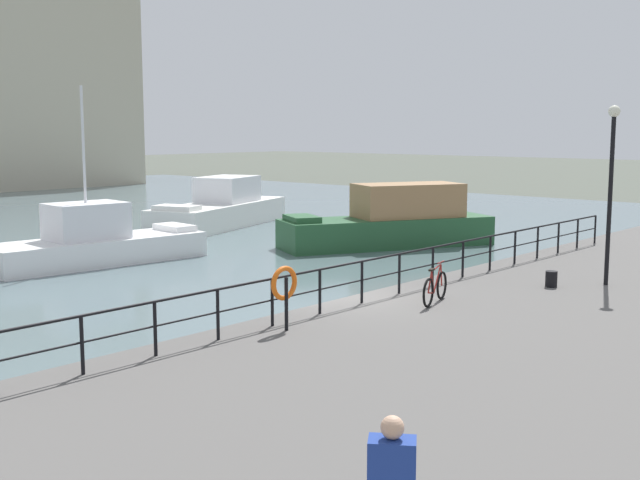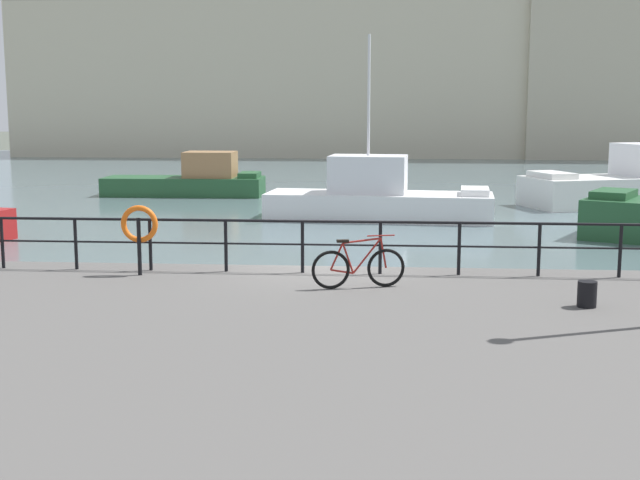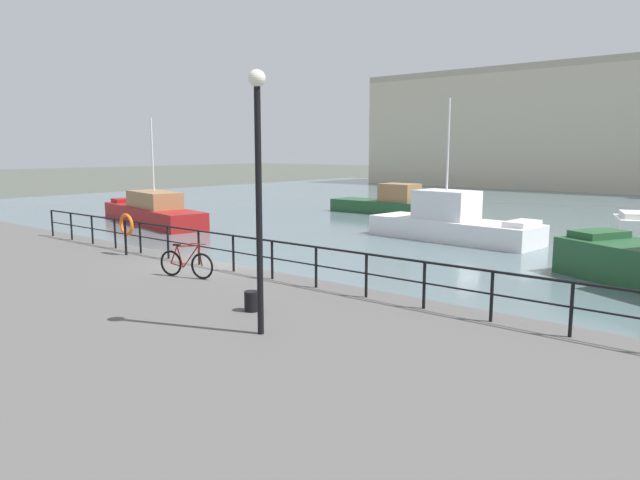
% 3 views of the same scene
% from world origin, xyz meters
% --- Properties ---
extents(ground_plane, '(240.00, 240.00, 0.00)m').
position_xyz_m(ground_plane, '(0.00, 0.00, 0.00)').
color(ground_plane, '#4C5147').
extents(quay_promenade, '(56.00, 13.00, 0.74)m').
position_xyz_m(quay_promenade, '(0.00, -6.50, 0.37)').
color(quay_promenade, '#565451').
rests_on(quay_promenade, ground_plane).
extents(moored_white_yacht, '(8.35, 3.28, 6.60)m').
position_xyz_m(moored_white_yacht, '(1.03, 13.14, 0.80)').
color(moored_white_yacht, white).
rests_on(moored_white_yacht, water_basin).
extents(moored_small_launch, '(10.24, 6.07, 2.56)m').
position_xyz_m(moored_small_launch, '(12.02, 18.58, 0.91)').
color(moored_small_launch, white).
rests_on(moored_small_launch, water_basin).
extents(moored_blue_motorboat, '(9.39, 6.54, 2.69)m').
position_xyz_m(moored_blue_motorboat, '(12.14, 7.55, 1.08)').
color(moored_blue_motorboat, '#23512D').
rests_on(moored_blue_motorboat, water_basin).
extents(quay_railing, '(23.55, 0.07, 1.08)m').
position_xyz_m(quay_railing, '(2.01, -0.75, 1.48)').
color(quay_railing, black).
rests_on(quay_railing, quay_promenade).
extents(parked_bicycle, '(1.72, 0.52, 0.98)m').
position_xyz_m(parked_bicycle, '(0.83, -2.13, 1.13)').
color(parked_bicycle, black).
rests_on(parked_bicycle, quay_promenade).
extents(mooring_bollard, '(0.32, 0.32, 0.44)m').
position_xyz_m(mooring_bollard, '(4.70, -3.34, 0.96)').
color(mooring_bollard, black).
rests_on(mooring_bollard, quay_promenade).
extents(life_ring_stand, '(0.75, 0.16, 1.40)m').
position_xyz_m(life_ring_stand, '(-3.55, -1.20, 1.72)').
color(life_ring_stand, black).
rests_on(life_ring_stand, quay_promenade).
extents(quay_lamp_post, '(0.32, 0.32, 4.92)m').
position_xyz_m(quay_lamp_post, '(6.00, -4.34, 3.86)').
color(quay_lamp_post, black).
rests_on(quay_lamp_post, quay_promenade).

